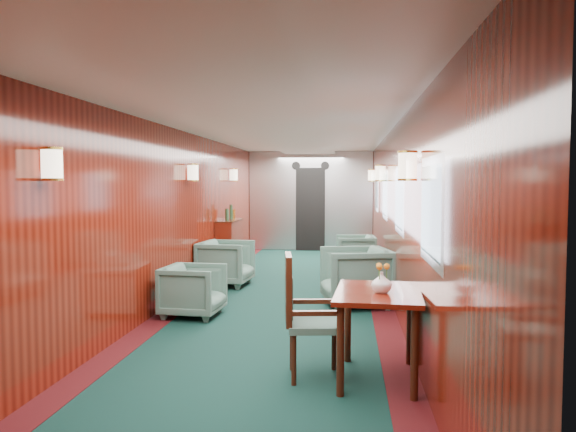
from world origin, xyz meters
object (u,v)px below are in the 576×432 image
Objects in this scene: armchair_left_near at (193,290)px; armchair_right_far at (356,253)px; credenza at (229,244)px; armchair_right_near at (356,277)px; side_chair at (303,311)px; dining_table at (378,305)px; armchair_left_far at (226,263)px.

armchair_left_near is 0.97× the size of armchair_right_far.
credenza is at bearing -89.41° from armchair_right_far.
credenza is at bearing -153.62° from armchair_right_near.
side_chair is 6.02m from credenza.
side_chair is at bearing -72.06° from credenza.
dining_table is at bearing -128.51° from armchair_left_near.
credenza reaches higher than dining_table.
armchair_right_near is (2.05, -1.27, 0.03)m from armchair_left_far.
dining_table is 1.44× the size of armchair_right_far.
dining_table reaches higher than armchair_left_near.
side_chair is 2.54m from armchair_left_near.
dining_table is 0.63m from side_chair.
side_chair reaches higher than armchair_left_far.
armchair_left_far is 2.41m from armchair_right_near.
armchair_right_near is 1.19× the size of armchair_right_far.
armchair_left_far is 0.92× the size of armchair_right_near.
credenza is at bearing 117.39° from dining_table.
dining_table is 2.82m from armchair_right_near.
dining_table is at bearing -66.47° from credenza.
dining_table is at bearing -5.93° from side_chair.
armchair_left_far reaches higher than armchair_left_near.
armchair_right_far reaches higher than armchair_left_near.
credenza is 1.74× the size of armchair_left_near.
armchair_left_far is (-1.56, 4.10, -0.21)m from side_chair.
credenza reaches higher than armchair_left_near.
armchair_left_near is at bearing 119.07° from side_chair.
credenza is (-2.49, 5.71, -0.14)m from dining_table.
armchair_left_far is at bearing -52.80° from armchair_right_far.
credenza is at bearing 9.74° from armchair_left_near.
side_chair is (-0.63, -0.02, -0.06)m from dining_table.
credenza is at bearing 16.10° from armchair_left_far.
armchair_right_far is (0.04, 3.08, -0.06)m from armchair_right_near.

